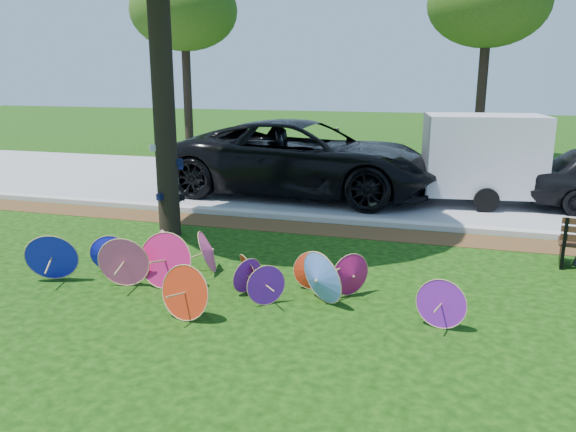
% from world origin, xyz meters
% --- Properties ---
extents(ground, '(90.00, 90.00, 0.00)m').
position_xyz_m(ground, '(0.00, 0.00, 0.00)').
color(ground, black).
rests_on(ground, ground).
extents(mulch_strip, '(90.00, 1.00, 0.01)m').
position_xyz_m(mulch_strip, '(0.00, 4.50, 0.01)').
color(mulch_strip, '#472D16').
rests_on(mulch_strip, ground).
extents(curb, '(90.00, 0.30, 0.12)m').
position_xyz_m(curb, '(0.00, 5.20, 0.06)').
color(curb, '#B7B5AD').
rests_on(curb, ground).
extents(street, '(90.00, 8.00, 0.01)m').
position_xyz_m(street, '(0.00, 9.35, 0.01)').
color(street, gray).
rests_on(street, ground).
extents(parasol_pile, '(6.85, 2.41, 0.90)m').
position_xyz_m(parasol_pile, '(-0.40, 0.56, 0.38)').
color(parasol_pile, '#EF4682').
rests_on(parasol_pile, ground).
extents(black_van, '(7.55, 3.80, 2.05)m').
position_xyz_m(black_van, '(-0.78, 7.89, 1.03)').
color(black_van, black).
rests_on(black_van, ground).
extents(cargo_trailer, '(3.04, 2.15, 2.58)m').
position_xyz_m(cargo_trailer, '(3.86, 8.06, 1.29)').
color(cargo_trailer, silver).
rests_on(cargo_trailer, ground).
extents(bg_trees, '(25.17, 6.31, 7.40)m').
position_xyz_m(bg_trees, '(3.01, 15.05, 5.77)').
color(bg_trees, black).
rests_on(bg_trees, ground).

